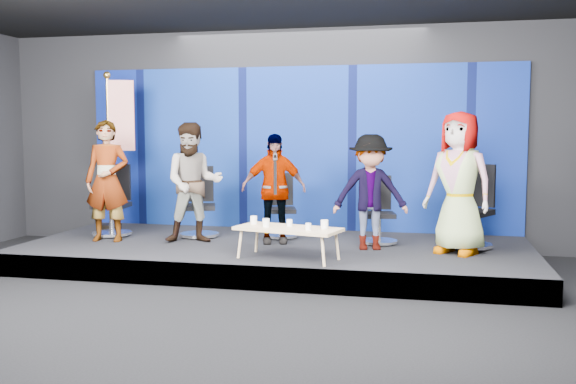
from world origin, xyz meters
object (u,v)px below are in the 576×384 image
(chair_d, at_px, (379,221))
(mug_c, at_px, (289,223))
(chair_e, at_px, (471,220))
(mug_d, at_px, (308,227))
(mug_b, at_px, (266,223))
(chair_a, at_px, (113,212))
(chair_b, at_px, (199,214))
(panelist_b, at_px, (194,183))
(coffee_table, at_px, (288,230))
(chair_c, at_px, (281,216))
(panelist_c, at_px, (274,189))
(flag_stand, at_px, (117,147))
(mug_e, at_px, (325,224))
(panelist_e, at_px, (459,183))
(panelist_a, at_px, (107,181))
(panelist_d, at_px, (370,192))
(mug_a, at_px, (254,220))

(chair_d, relative_size, mug_c, 11.20)
(chair_e, xyz_separation_m, mug_d, (-1.97, -1.49, 0.07))
(chair_d, distance_m, mug_b, 1.90)
(chair_d, height_order, chair_e, chair_e)
(chair_a, relative_size, chair_b, 1.02)
(panelist_b, height_order, coffee_table, panelist_b)
(coffee_table, xyz_separation_m, mug_c, (-0.01, 0.10, 0.07))
(chair_c, distance_m, coffee_table, 1.65)
(panelist_c, bearing_deg, panelist_b, 173.71)
(coffee_table, bearing_deg, flag_stand, 152.48)
(chair_d, bearing_deg, mug_c, -140.01)
(chair_a, bearing_deg, coffee_table, -28.91)
(panelist_b, distance_m, mug_e, 2.25)
(panelist_c, bearing_deg, chair_a, 160.82)
(flag_stand, bearing_deg, mug_c, -44.64)
(flag_stand, bearing_deg, chair_c, -19.38)
(panelist_e, bearing_deg, mug_b, -131.35)
(coffee_table, distance_m, mug_e, 0.46)
(chair_b, xyz_separation_m, panelist_c, (1.22, -0.29, 0.43))
(chair_c, relative_size, panelist_e, 0.52)
(mug_b, bearing_deg, chair_e, 27.94)
(panelist_b, xyz_separation_m, panelist_c, (1.12, 0.20, -0.08))
(chair_e, bearing_deg, coffee_table, -121.50)
(chair_e, distance_m, mug_d, 2.47)
(chair_c, bearing_deg, flag_stand, 162.64)
(chair_a, xyz_separation_m, panelist_a, (0.18, -0.47, 0.52))
(panelist_b, xyz_separation_m, chair_d, (2.56, 0.50, -0.54))
(chair_b, relative_size, panelist_d, 0.68)
(chair_a, distance_m, flag_stand, 1.06)
(mug_c, relative_size, mug_e, 0.78)
(chair_e, height_order, mug_a, chair_e)
(panelist_d, relative_size, panelist_e, 0.84)
(panelist_b, height_order, panelist_c, panelist_b)
(mug_a, bearing_deg, panelist_a, 166.77)
(chair_e, bearing_deg, chair_a, -150.58)
(panelist_a, height_order, flag_stand, flag_stand)
(chair_a, height_order, panelist_a, panelist_a)
(chair_a, xyz_separation_m, mug_c, (2.99, -1.10, 0.09))
(panelist_a, bearing_deg, mug_d, -23.16)
(chair_c, xyz_separation_m, mug_c, (0.46, -1.48, 0.13))
(panelist_a, bearing_deg, panelist_d, -4.49)
(chair_d, distance_m, panelist_d, 0.67)
(panelist_b, height_order, mug_b, panelist_b)
(chair_b, distance_m, mug_d, 2.50)
(panelist_b, xyz_separation_m, mug_a, (1.08, -0.70, -0.40))
(mug_c, relative_size, flag_stand, 0.03)
(chair_b, relative_size, panelist_b, 0.62)
(panelist_c, bearing_deg, chair_b, 149.99)
(chair_d, height_order, flag_stand, flag_stand)
(chair_c, bearing_deg, chair_a, 172.03)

